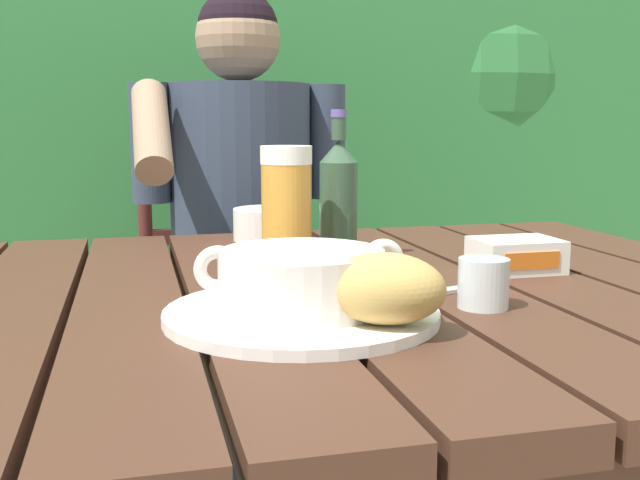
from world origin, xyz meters
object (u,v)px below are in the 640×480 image
object	(u,v)px
chair_near_diner	(234,303)
bread_roll	(385,288)
soup_bowl	(301,278)
beer_glass	(287,209)
water_glass_small	(483,283)
butter_tub	(516,255)
beer_bottle	(338,198)
person_eating	(242,221)
table_knife	(406,296)
diner_bowl	(271,224)
serving_plate	(301,314)

from	to	relation	value
chair_near_diner	bread_roll	size ratio (longest dim) A/B	6.86
soup_bowl	beer_glass	size ratio (longest dim) A/B	1.28
water_glass_small	butter_tub	bearing A→B (deg)	52.00
beer_glass	beer_bottle	bearing A→B (deg)	35.07
soup_bowl	beer_bottle	xyz separation A→B (m)	(0.13, 0.33, 0.05)
person_eating	beer_bottle	bearing A→B (deg)	-83.10
table_knife	diner_bowl	size ratio (longest dim) A/B	1.26
beer_bottle	soup_bowl	bearing A→B (deg)	-112.17
butter_tub	table_knife	xyz separation A→B (m)	(-0.21, -0.12, -0.02)
diner_bowl	butter_tub	bearing A→B (deg)	-52.10
beer_glass	diner_bowl	size ratio (longest dim) A/B	1.33
bread_roll	water_glass_small	bearing A→B (deg)	27.70
soup_bowl	beer_glass	world-z (taller)	beer_glass
soup_bowl	table_knife	xyz separation A→B (m)	(0.14, 0.06, -0.04)
beer_glass	table_knife	bearing A→B (deg)	-61.91
butter_tub	table_knife	size ratio (longest dim) A/B	0.70
beer_bottle	table_knife	size ratio (longest dim) A/B	1.36
beer_glass	beer_bottle	size ratio (longest dim) A/B	0.78
beer_glass	beer_bottle	distance (m)	0.12
chair_near_diner	soup_bowl	bearing A→B (deg)	-93.56
chair_near_diner	bread_roll	world-z (taller)	chair_near_diner
butter_tub	table_knife	world-z (taller)	butter_tub
person_eating	diner_bowl	bearing A→B (deg)	-89.52
serving_plate	water_glass_small	distance (m)	0.22
person_eating	beer_glass	xyz separation A→B (m)	(-0.03, -0.63, 0.10)
person_eating	butter_tub	bearing A→B (deg)	-67.63
serving_plate	water_glass_small	bearing A→B (deg)	-0.54
soup_bowl	table_knife	size ratio (longest dim) A/B	1.35
table_knife	butter_tub	bearing A→B (deg)	29.47
soup_bowl	diner_bowl	world-z (taller)	soup_bowl
chair_near_diner	serving_plate	size ratio (longest dim) A/B	3.47
beer_glass	water_glass_small	bearing A→B (deg)	-55.85
soup_bowl	butter_tub	size ratio (longest dim) A/B	1.93
table_knife	beer_bottle	bearing A→B (deg)	92.42
soup_bowl	beer_glass	bearing A→B (deg)	81.75
table_knife	person_eating	bearing A→B (deg)	95.47
person_eating	diner_bowl	size ratio (longest dim) A/B	9.24
person_eating	serving_plate	bearing A→B (deg)	-94.17
water_glass_small	beer_glass	bearing A→B (deg)	124.15
bread_roll	diner_bowl	distance (m)	0.63
soup_bowl	diner_bowl	distance (m)	0.55
water_glass_small	butter_tub	xyz separation A→B (m)	(0.14, 0.18, -0.01)
person_eating	soup_bowl	world-z (taller)	person_eating
beer_bottle	diner_bowl	world-z (taller)	beer_bottle
water_glass_small	table_knife	distance (m)	0.10
chair_near_diner	diner_bowl	world-z (taller)	chair_near_diner
bread_roll	beer_glass	bearing A→B (deg)	95.11
beer_glass	bread_roll	bearing A→B (deg)	-84.89
chair_near_diner	table_knife	distance (m)	1.06
serving_plate	diner_bowl	distance (m)	0.55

